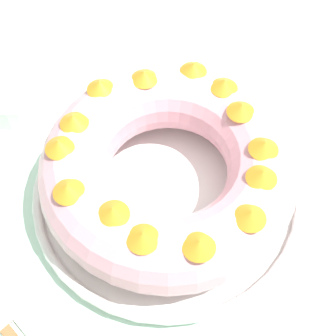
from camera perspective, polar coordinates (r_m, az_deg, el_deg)
dining_table at (r=0.69m, az=0.98°, el=-9.70°), size 1.14×1.26×0.76m
serving_dish at (r=0.62m, az=0.00°, el=-2.76°), size 0.35×0.35×0.02m
bundt_cake at (r=0.57m, az=-0.00°, el=0.07°), size 0.31×0.31×0.10m
side_bowl at (r=0.76m, az=-17.73°, el=9.96°), size 0.16×0.16×0.04m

